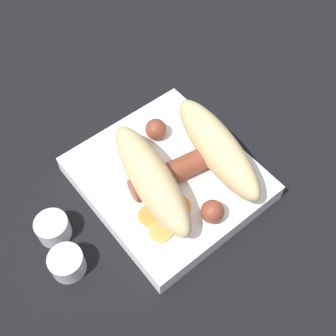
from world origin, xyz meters
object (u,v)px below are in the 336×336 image
(bread_roll, at_px, (185,162))
(condiment_cup_near, at_px, (53,229))
(sausage, at_px, (182,168))
(condiment_cup_far, at_px, (67,264))
(food_tray, at_px, (168,178))

(bread_roll, height_order, condiment_cup_near, bread_roll)
(sausage, distance_m, condiment_cup_far, 0.18)
(condiment_cup_far, bearing_deg, bread_roll, 90.35)
(condiment_cup_near, bearing_deg, bread_roll, 74.13)
(sausage, height_order, condiment_cup_near, sausage)
(food_tray, relative_size, sausage, 1.31)
(bread_roll, bearing_deg, condiment_cup_far, -89.65)
(food_tray, height_order, bread_roll, bread_roll)
(condiment_cup_near, height_order, condiment_cup_far, same)
(food_tray, bearing_deg, bread_roll, 40.71)
(sausage, relative_size, condiment_cup_near, 4.09)
(sausage, bearing_deg, bread_roll, 25.45)
(food_tray, relative_size, condiment_cup_far, 5.36)
(bread_roll, xyz_separation_m, sausage, (-0.00, -0.00, -0.01))
(bread_roll, distance_m, condiment_cup_near, 0.18)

